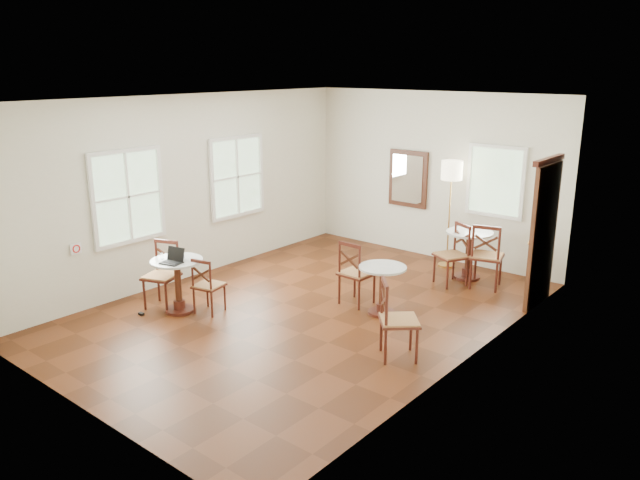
{
  "coord_description": "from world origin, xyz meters",
  "views": [
    {
      "loc": [
        5.49,
        -6.31,
        3.44
      ],
      "look_at": [
        0.0,
        0.3,
        1.0
      ],
      "focal_mm": 34.78,
      "sensor_mm": 36.0,
      "label": 1
    }
  ],
  "objects_px": {
    "chair_mid_a": "(356,273)",
    "power_adapter": "(141,314)",
    "cafe_table_mid": "(382,285)",
    "chair_near_a": "(208,285)",
    "mouse": "(179,258)",
    "chair_mid_b": "(397,320)",
    "water_glass": "(162,256)",
    "chair_back_a": "(487,256)",
    "cafe_table_back": "(469,249)",
    "floor_lamp": "(451,178)",
    "laptop": "(173,259)",
    "chair_back_b": "(453,255)",
    "cafe_table_near": "(178,280)",
    "navy_mug": "(181,256)",
    "chair_near_b": "(162,275)"
  },
  "relations": [
    {
      "from": "cafe_table_mid",
      "to": "power_adapter",
      "type": "relative_size",
      "value": 8.36
    },
    {
      "from": "chair_back_a",
      "to": "floor_lamp",
      "type": "height_order",
      "value": "floor_lamp"
    },
    {
      "from": "mouse",
      "to": "chair_back_b",
      "type": "bearing_deg",
      "value": 33.73
    },
    {
      "from": "cafe_table_back",
      "to": "chair_back_a",
      "type": "bearing_deg",
      "value": -28.94
    },
    {
      "from": "chair_mid_a",
      "to": "power_adapter",
      "type": "xyz_separation_m",
      "value": [
        -2.09,
        -2.3,
        -0.47
      ]
    },
    {
      "from": "cafe_table_mid",
      "to": "mouse",
      "type": "bearing_deg",
      "value": -142.61
    },
    {
      "from": "navy_mug",
      "to": "mouse",
      "type": "bearing_deg",
      "value": -167.53
    },
    {
      "from": "mouse",
      "to": "water_glass",
      "type": "distance_m",
      "value": 0.24
    },
    {
      "from": "chair_mid_b",
      "to": "chair_near_a",
      "type": "bearing_deg",
      "value": 58.01
    },
    {
      "from": "cafe_table_mid",
      "to": "floor_lamp",
      "type": "height_order",
      "value": "floor_lamp"
    },
    {
      "from": "chair_back_a",
      "to": "chair_back_b",
      "type": "relative_size",
      "value": 1.06
    },
    {
      "from": "cafe_table_back",
      "to": "water_glass",
      "type": "distance_m",
      "value": 4.92
    },
    {
      "from": "navy_mug",
      "to": "water_glass",
      "type": "height_order",
      "value": "navy_mug"
    },
    {
      "from": "laptop",
      "to": "chair_near_a",
      "type": "bearing_deg",
      "value": 38.58
    },
    {
      "from": "mouse",
      "to": "water_glass",
      "type": "height_order",
      "value": "water_glass"
    },
    {
      "from": "chair_mid_a",
      "to": "chair_mid_b",
      "type": "bearing_deg",
      "value": 143.99
    },
    {
      "from": "laptop",
      "to": "mouse",
      "type": "distance_m",
      "value": 0.17
    },
    {
      "from": "chair_mid_b",
      "to": "water_glass",
      "type": "distance_m",
      "value": 3.51
    },
    {
      "from": "chair_mid_b",
      "to": "chair_back_a",
      "type": "relative_size",
      "value": 0.93
    },
    {
      "from": "cafe_table_mid",
      "to": "chair_mid_b",
      "type": "xyz_separation_m",
      "value": [
        0.91,
        -1.03,
        0.05
      ]
    },
    {
      "from": "cafe_table_mid",
      "to": "chair_mid_b",
      "type": "distance_m",
      "value": 1.37
    },
    {
      "from": "water_glass",
      "to": "power_adapter",
      "type": "xyz_separation_m",
      "value": [
        -0.13,
        -0.33,
        -0.81
      ]
    },
    {
      "from": "chair_mid_b",
      "to": "mouse",
      "type": "xyz_separation_m",
      "value": [
        -3.21,
        -0.73,
        0.31
      ]
    },
    {
      "from": "chair_mid_b",
      "to": "chair_near_b",
      "type": "bearing_deg",
      "value": 60.14
    },
    {
      "from": "chair_back_a",
      "to": "water_glass",
      "type": "height_order",
      "value": "chair_back_a"
    },
    {
      "from": "cafe_table_mid",
      "to": "chair_back_b",
      "type": "xyz_separation_m",
      "value": [
        0.17,
        1.77,
        0.05
      ]
    },
    {
      "from": "chair_mid_a",
      "to": "water_glass",
      "type": "relative_size",
      "value": 10.68
    },
    {
      "from": "mouse",
      "to": "chair_near_a",
      "type": "bearing_deg",
      "value": 8.91
    },
    {
      "from": "cafe_table_near",
      "to": "navy_mug",
      "type": "height_order",
      "value": "navy_mug"
    },
    {
      "from": "cafe_table_mid",
      "to": "chair_near_a",
      "type": "distance_m",
      "value": 2.48
    },
    {
      "from": "cafe_table_mid",
      "to": "water_glass",
      "type": "xyz_separation_m",
      "value": [
        -2.47,
        -1.91,
        0.39
      ]
    },
    {
      "from": "chair_back_a",
      "to": "cafe_table_back",
      "type": "bearing_deg",
      "value": -44.52
    },
    {
      "from": "chair_near_b",
      "to": "chair_back_b",
      "type": "bearing_deg",
      "value": 31.64
    },
    {
      "from": "cafe_table_near",
      "to": "water_glass",
      "type": "distance_m",
      "value": 0.4
    },
    {
      "from": "cafe_table_mid",
      "to": "power_adapter",
      "type": "xyz_separation_m",
      "value": [
        -2.6,
        -2.24,
        -0.42
      ]
    },
    {
      "from": "chair_near_a",
      "to": "power_adapter",
      "type": "relative_size",
      "value": 9.71
    },
    {
      "from": "cafe_table_mid",
      "to": "laptop",
      "type": "distance_m",
      "value": 2.95
    },
    {
      "from": "chair_near_a",
      "to": "mouse",
      "type": "distance_m",
      "value": 0.57
    },
    {
      "from": "cafe_table_mid",
      "to": "mouse",
      "type": "relative_size",
      "value": 7.44
    },
    {
      "from": "chair_mid_a",
      "to": "navy_mug",
      "type": "xyz_separation_m",
      "value": [
        -1.75,
        -1.81,
        0.35
      ]
    },
    {
      "from": "chair_near_a",
      "to": "laptop",
      "type": "distance_m",
      "value": 0.62
    },
    {
      "from": "chair_mid_a",
      "to": "chair_back_a",
      "type": "relative_size",
      "value": 0.92
    },
    {
      "from": "floor_lamp",
      "to": "mouse",
      "type": "distance_m",
      "value": 4.79
    },
    {
      "from": "chair_back_a",
      "to": "chair_back_b",
      "type": "distance_m",
      "value": 0.53
    },
    {
      "from": "cafe_table_near",
      "to": "chair_back_b",
      "type": "xyz_separation_m",
      "value": [
        2.46,
        3.56,
        0.01
      ]
    },
    {
      "from": "cafe_table_near",
      "to": "water_glass",
      "type": "relative_size",
      "value": 8.54
    },
    {
      "from": "floor_lamp",
      "to": "water_glass",
      "type": "bearing_deg",
      "value": -115.51
    },
    {
      "from": "chair_back_b",
      "to": "floor_lamp",
      "type": "bearing_deg",
      "value": 150.37
    },
    {
      "from": "chair_near_b",
      "to": "navy_mug",
      "type": "relative_size",
      "value": 7.54
    },
    {
      "from": "cafe_table_back",
      "to": "chair_back_a",
      "type": "relative_size",
      "value": 0.76
    }
  ]
}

